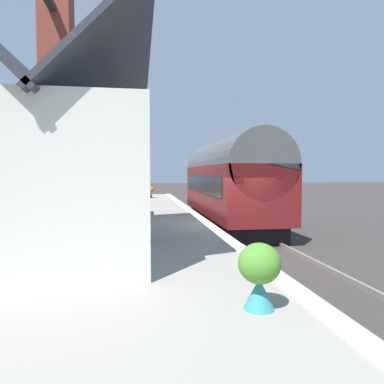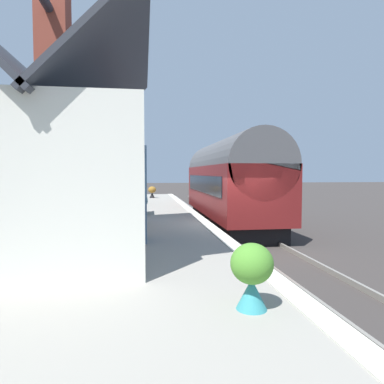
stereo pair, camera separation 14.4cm
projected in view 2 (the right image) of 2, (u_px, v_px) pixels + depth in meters
ground_plane at (239, 249)px, 11.84m from camera, size 160.00×160.00×0.00m
platform at (117, 239)px, 11.23m from camera, size 32.00×6.35×0.96m
platform_edge_coping at (205, 222)px, 11.62m from camera, size 32.00×0.36×0.02m
rail_near at (283, 246)px, 12.06m from camera, size 52.00×0.08×0.14m
rail_far at (244, 247)px, 11.86m from camera, size 52.00×0.08×0.14m
train at (229, 182)px, 16.66m from camera, size 10.17×2.73×4.32m
station_building at (75, 176)px, 8.22m from camera, size 7.22×3.59×5.64m
bench_near_building at (143, 203)px, 14.05m from camera, size 1.41×0.47×0.88m
bench_mid_platform at (138, 196)px, 18.43m from camera, size 1.41×0.45×0.88m
planter_bench_right at (152, 191)px, 23.15m from camera, size 0.53×0.53×0.79m
planter_corner_building at (252, 273)px, 4.21m from camera, size 0.54×0.54×0.83m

